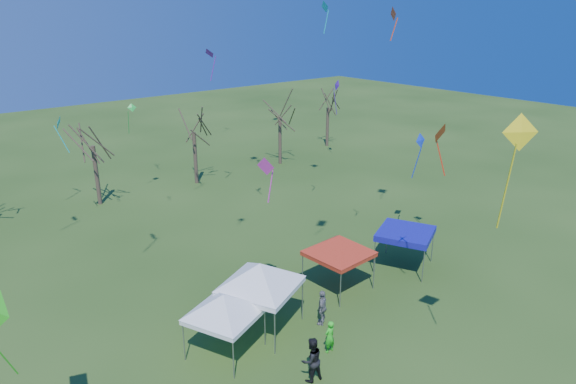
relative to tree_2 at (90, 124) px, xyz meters
name	(u,v)px	position (x,y,z in m)	size (l,w,h in m)	color
ground	(349,337)	(2.37, -24.38, -6.29)	(140.00, 140.00, 0.00)	#244415
tree_2	(90,124)	(0.00, 0.00, 0.00)	(3.71, 3.71, 8.18)	#3D2D21
tree_3	(193,114)	(8.40, -0.33, -0.21)	(3.59, 3.59, 7.91)	#3D2D21
tree_4	(280,102)	(17.72, -0.38, -0.23)	(3.58, 3.58, 7.89)	#3D2D21
tree_5	(328,94)	(26.09, 1.69, -0.56)	(3.39, 3.39, 7.46)	#3D2D21
tent_white_west	(224,299)	(-2.64, -21.69, -3.58)	(3.53, 3.53, 3.36)	gray
tent_white_mid	(260,268)	(-0.32, -21.20, -3.11)	(4.19, 4.19, 3.94)	gray
tent_red	(339,239)	(5.09, -20.91, -3.37)	(4.10, 4.10, 3.62)	gray
tent_blue	(406,234)	(9.74, -21.65, -4.16)	(3.91, 3.91, 2.32)	gray
person_dark	(312,360)	(-0.95, -25.41, -5.32)	(0.95, 0.74, 1.95)	black
person_grey	(322,307)	(2.13, -22.79, -5.40)	(1.05, 0.44, 1.79)	slate
person_green	(330,337)	(0.90, -24.55, -5.52)	(0.56, 0.37, 1.53)	#27CE21
kite_27	(440,134)	(5.61, -25.94, 3.09)	(1.01, 0.65, 2.36)	red
kite_22	(131,109)	(2.95, -0.82, 0.87)	(0.83, 0.73, 2.36)	green
kite_17	(421,142)	(13.53, -19.46, 0.24)	(0.96, 0.57, 2.93)	blue
kite_18	(325,8)	(9.32, -15.02, 8.08)	(0.42, 0.75, 1.86)	#0DA9C4
kite_5	(521,134)	(3.23, -30.46, 4.23)	(1.17, 0.92, 4.00)	yellow
kite_12	(337,86)	(22.15, -3.42, 1.19)	(0.72, 1.12, 3.38)	#4B16A0
kite_25	(394,15)	(8.07, -21.12, 7.73)	(0.49, 0.70, 1.61)	#D34013
kite_13	(58,123)	(-3.11, -3.27, 1.02)	(0.92, 1.09, 2.62)	#0DCACB
kite_19	(210,54)	(7.24, -5.43, 4.99)	(0.71, 0.95, 2.29)	#6A18AD
kite_1	(266,167)	(0.58, -20.58, 1.38)	(0.59, 0.95, 2.09)	#CE2DA0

